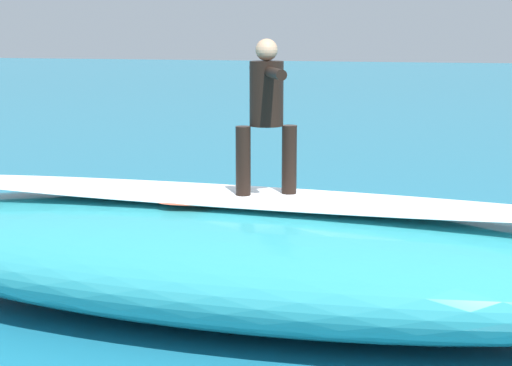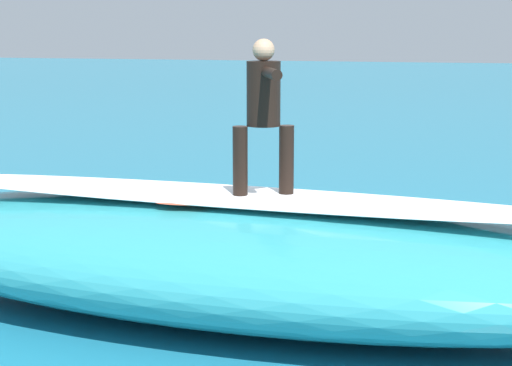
{
  "view_description": "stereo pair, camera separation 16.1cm",
  "coord_description": "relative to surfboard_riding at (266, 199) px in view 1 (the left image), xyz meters",
  "views": [
    {
      "loc": [
        -1.85,
        9.97,
        2.83
      ],
      "look_at": [
        0.62,
        0.75,
        1.02
      ],
      "focal_mm": 57.63,
      "sensor_mm": 36.0,
      "label": 1
    },
    {
      "loc": [
        -2.0,
        9.92,
        2.83
      ],
      "look_at": [
        0.62,
        0.75,
        1.02
      ],
      "focal_mm": 57.63,
      "sensor_mm": 36.0,
      "label": 2
    }
  ],
  "objects": [
    {
      "name": "surfboard_paddling",
      "position": [
        1.06,
        -3.18,
        -1.14
      ],
      "size": [
        0.62,
        2.26,
        0.08
      ],
      "primitive_type": "ellipsoid",
      "rotation": [
        0.0,
        0.0,
        1.63
      ],
      "color": "yellow",
      "rests_on": "ground_plane"
    },
    {
      "name": "surfer_paddling",
      "position": [
        1.07,
        -3.32,
        -0.96
      ],
      "size": [
        0.4,
        1.79,
        0.32
      ],
      "rotation": [
        0.0,
        0.0,
        1.63
      ],
      "color": "black",
      "rests_on": "surfboard_paddling"
    },
    {
      "name": "foam_patch_far",
      "position": [
        3.07,
        -1.85,
        -1.13
      ],
      "size": [
        0.92,
        0.67,
        0.1
      ],
      "primitive_type": "ellipsoid",
      "rotation": [
        0.0,
        0.0,
        0.16
      ],
      "color": "white",
      "rests_on": "ground_plane"
    },
    {
      "name": "foam_patch_mid",
      "position": [
        -0.13,
        -0.58,
        -1.12
      ],
      "size": [
        1.47,
        1.45,
        0.12
      ],
      "primitive_type": "ellipsoid",
      "rotation": [
        0.0,
        0.0,
        0.58
      ],
      "color": "white",
      "rests_on": "ground_plane"
    },
    {
      "name": "surfer_riding",
      "position": [
        -0.0,
        -0.0,
        0.91
      ],
      "size": [
        0.69,
        1.34,
        1.51
      ],
      "rotation": [
        0.0,
        0.0,
        0.43
      ],
      "color": "black",
      "rests_on": "surfboard_riding"
    },
    {
      "name": "surfboard_riding",
      "position": [
        0.0,
        0.0,
        0.0
      ],
      "size": [
        2.15,
        1.37,
        0.07
      ],
      "primitive_type": "ellipsoid",
      "rotation": [
        0.0,
        0.0,
        0.43
      ],
      "color": "#E0563D",
      "rests_on": "wave_crest"
    },
    {
      "name": "ground_plane",
      "position": [
        -0.09,
        -2.34,
        -1.18
      ],
      "size": [
        120.0,
        120.0,
        0.0
      ],
      "primitive_type": "plane",
      "color": "teal"
    },
    {
      "name": "wave_foam_lip",
      "position": [
        0.3,
        -0.01,
        0.01
      ],
      "size": [
        7.56,
        1.32,
        0.08
      ],
      "primitive_type": "ellipsoid",
      "rotation": [
        0.0,
        0.0,
        -0.04
      ],
      "color": "white",
      "rests_on": "wave_crest"
    },
    {
      "name": "wave_crest",
      "position": [
        0.3,
        -0.01,
        -0.61
      ],
      "size": [
        8.96,
        3.29,
        1.15
      ],
      "primitive_type": "ellipsoid",
      "rotation": [
        0.0,
        0.0,
        -0.04
      ],
      "color": "teal",
      "rests_on": "ground_plane"
    }
  ]
}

